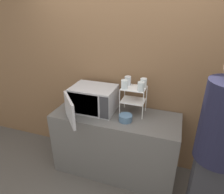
{
  "coord_description": "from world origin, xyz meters",
  "views": [
    {
      "loc": [
        0.67,
        -1.78,
        2.16
      ],
      "look_at": [
        -0.06,
        0.35,
        1.11
      ],
      "focal_mm": 32.0,
      "sensor_mm": 36.0,
      "label": 1
    }
  ],
  "objects_px": {
    "dish_rack": "(134,95)",
    "microwave": "(93,99)",
    "glass_front_right": "(141,86)",
    "person": "(219,142)",
    "glass_front_left": "(124,84)",
    "glass_back_right": "(143,83)",
    "glass_back_left": "(128,81)",
    "bowl": "(125,118)"
  },
  "relations": [
    {
      "from": "glass_back_right",
      "to": "person",
      "type": "bearing_deg",
      "value": -34.41
    },
    {
      "from": "microwave",
      "to": "glass_front_left",
      "type": "bearing_deg",
      "value": 4.52
    },
    {
      "from": "glass_back_right",
      "to": "glass_front_right",
      "type": "bearing_deg",
      "value": -92.12
    },
    {
      "from": "bowl",
      "to": "glass_front_right",
      "type": "bearing_deg",
      "value": 47.22
    },
    {
      "from": "glass_back_left",
      "to": "dish_rack",
      "type": "bearing_deg",
      "value": -35.73
    },
    {
      "from": "dish_rack",
      "to": "person",
      "type": "distance_m",
      "value": 1.06
    },
    {
      "from": "person",
      "to": "glass_back_right",
      "type": "bearing_deg",
      "value": 145.59
    },
    {
      "from": "bowl",
      "to": "person",
      "type": "relative_size",
      "value": 0.09
    },
    {
      "from": "glass_front_left",
      "to": "glass_back_left",
      "type": "xyz_separation_m",
      "value": [
        0.0,
        0.14,
        0.0
      ]
    },
    {
      "from": "microwave",
      "to": "glass_front_right",
      "type": "distance_m",
      "value": 0.66
    },
    {
      "from": "glass_back_right",
      "to": "glass_front_left",
      "type": "bearing_deg",
      "value": -148.01
    },
    {
      "from": "microwave",
      "to": "person",
      "type": "height_order",
      "value": "person"
    },
    {
      "from": "bowl",
      "to": "glass_front_left",
      "type": "bearing_deg",
      "value": 113.24
    },
    {
      "from": "person",
      "to": "glass_front_left",
      "type": "bearing_deg",
      "value": 157.02
    },
    {
      "from": "glass_back_left",
      "to": "glass_back_right",
      "type": "bearing_deg",
      "value": -2.23
    },
    {
      "from": "microwave",
      "to": "glass_front_right",
      "type": "bearing_deg",
      "value": 2.48
    },
    {
      "from": "glass_back_right",
      "to": "dish_rack",
      "type": "bearing_deg",
      "value": -148.84
    },
    {
      "from": "microwave",
      "to": "glass_front_left",
      "type": "relative_size",
      "value": 6.98
    },
    {
      "from": "microwave",
      "to": "glass_front_right",
      "type": "xyz_separation_m",
      "value": [
        0.61,
        0.03,
        0.24
      ]
    },
    {
      "from": "dish_rack",
      "to": "person",
      "type": "bearing_deg",
      "value": -28.45
    },
    {
      "from": "glass_back_left",
      "to": "bowl",
      "type": "relative_size",
      "value": 0.67
    },
    {
      "from": "microwave",
      "to": "bowl",
      "type": "height_order",
      "value": "microwave"
    },
    {
      "from": "glass_front_left",
      "to": "bowl",
      "type": "distance_m",
      "value": 0.4
    },
    {
      "from": "glass_back_left",
      "to": "person",
      "type": "bearing_deg",
      "value": -29.19
    },
    {
      "from": "dish_rack",
      "to": "microwave",
      "type": "bearing_deg",
      "value": -169.15
    },
    {
      "from": "glass_back_right",
      "to": "person",
      "type": "height_order",
      "value": "person"
    },
    {
      "from": "glass_front_left",
      "to": "person",
      "type": "xyz_separation_m",
      "value": [
        1.03,
        -0.44,
        -0.27
      ]
    },
    {
      "from": "glass_back_left",
      "to": "glass_front_left",
      "type": "bearing_deg",
      "value": -92.0
    },
    {
      "from": "glass_back_right",
      "to": "glass_front_right",
      "type": "relative_size",
      "value": 1.0
    },
    {
      "from": "dish_rack",
      "to": "glass_front_right",
      "type": "bearing_deg",
      "value": -36.25
    },
    {
      "from": "glass_front_right",
      "to": "person",
      "type": "distance_m",
      "value": 0.97
    },
    {
      "from": "dish_rack",
      "to": "bowl",
      "type": "xyz_separation_m",
      "value": [
        -0.04,
        -0.22,
        -0.22
      ]
    },
    {
      "from": "glass_front_right",
      "to": "microwave",
      "type": "bearing_deg",
      "value": -177.52
    },
    {
      "from": "glass_front_left",
      "to": "bowl",
      "type": "xyz_separation_m",
      "value": [
        0.06,
        -0.15,
        -0.37
      ]
    },
    {
      "from": "dish_rack",
      "to": "glass_back_left",
      "type": "bearing_deg",
      "value": 144.27
    },
    {
      "from": "glass_front_right",
      "to": "glass_back_left",
      "type": "bearing_deg",
      "value": 144.01
    },
    {
      "from": "dish_rack",
      "to": "glass_back_left",
      "type": "relative_size",
      "value": 3.3
    },
    {
      "from": "microwave",
      "to": "glass_back_left",
      "type": "bearing_deg",
      "value": 22.07
    },
    {
      "from": "glass_back_right",
      "to": "glass_back_left",
      "type": "height_order",
      "value": "same"
    },
    {
      "from": "glass_back_right",
      "to": "glass_front_right",
      "type": "height_order",
      "value": "same"
    },
    {
      "from": "bowl",
      "to": "glass_back_right",
      "type": "bearing_deg",
      "value": 63.45
    },
    {
      "from": "microwave",
      "to": "bowl",
      "type": "relative_size",
      "value": 4.64
    }
  ]
}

